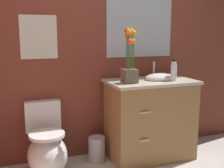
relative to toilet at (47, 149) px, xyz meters
The scene contains 10 objects.
wall_back 1.39m from the toilet, 18.12° to the left, with size 4.08×0.05×2.50m, color brown.
toilet is the anchor object (origin of this frame).
vanity_cabinet 1.14m from the toilet, ahead, with size 0.94×0.56×1.05m.
flower_vase 1.18m from the toilet, ahead, with size 0.14×0.14×0.55m.
soap_bottle 1.63m from the toilet, ahead, with size 0.06×0.06×0.17m.
lotion_bottle 1.58m from the toilet, ahead, with size 0.06×0.06×0.22m.
hand_wash_bottle 1.52m from the toilet, ahead, with size 0.06×0.06×0.20m.
trash_bin 0.55m from the toilet, ahead, with size 0.18×0.18×0.27m.
wall_poster 1.12m from the toilet, 90.00° to the left, with size 0.37×0.01×0.44m, color silver.
wall_mirror 1.67m from the toilet, 13.42° to the left, with size 0.80×0.01×0.70m, color #B2BCC6.
Camera 1 is at (-1.01, -1.42, 1.37)m, focal length 45.12 mm.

